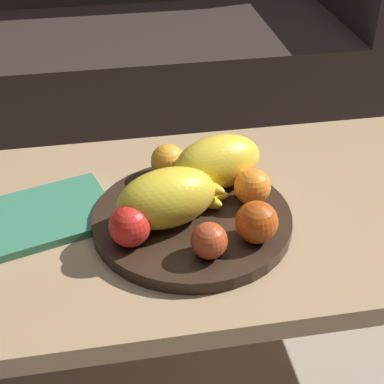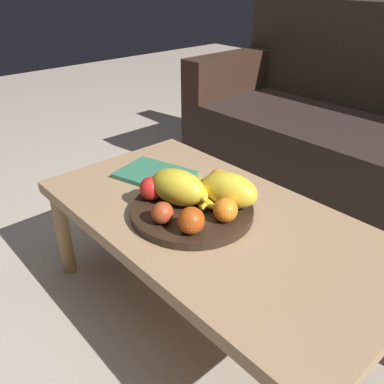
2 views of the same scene
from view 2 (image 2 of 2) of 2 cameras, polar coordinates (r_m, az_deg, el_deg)
ground_plane at (r=1.43m, az=2.63°, el=-16.61°), size 8.00×8.00×0.00m
coffee_table at (r=1.21m, az=3.00°, el=-5.11°), size 1.12×0.60×0.39m
couch at (r=2.09m, az=22.90°, el=6.67°), size 1.70×0.70×0.90m
fruit_bowl at (r=1.19m, az=-0.00°, el=-2.63°), size 0.37×0.37×0.03m
melon_large_front at (r=1.18m, az=-2.05°, el=0.73°), size 0.20×0.15×0.11m
melon_smaller_beside at (r=1.17m, az=5.36°, el=0.31°), size 0.20×0.15×0.10m
orange_front at (r=1.26m, az=3.87°, el=1.79°), size 0.07×0.07×0.07m
orange_left at (r=1.10m, az=4.81°, el=-2.59°), size 0.07×0.07×0.07m
apple_front at (r=1.05m, az=-0.11°, el=-4.11°), size 0.07×0.07×0.07m
apple_left at (r=1.10m, az=-4.25°, el=-3.00°), size 0.06×0.06×0.06m
apple_right at (r=1.21m, az=-5.86°, el=0.51°), size 0.07×0.07×0.07m
banana_bunch at (r=1.19m, az=1.08°, el=-0.17°), size 0.16×0.12×0.06m
magazine at (r=1.41m, az=-5.32°, el=2.50°), size 0.29×0.24×0.02m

